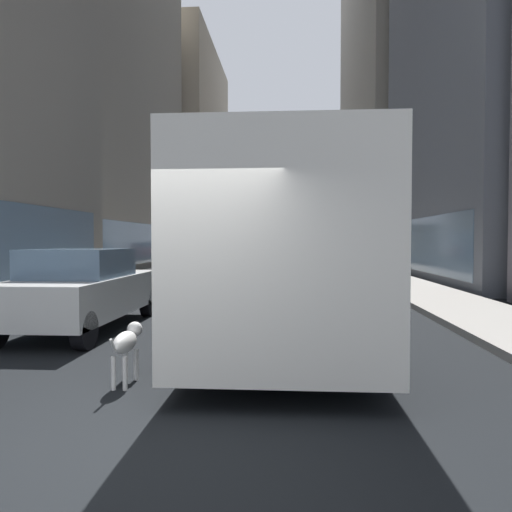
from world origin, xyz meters
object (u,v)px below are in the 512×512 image
car_red_coupe (244,251)px  box_truck (307,242)px  car_black_suv (228,264)px  car_white_van (83,289)px  dalmatian_dog (127,343)px  car_blue_hatchback (256,253)px  car_grey_wagon (287,258)px  transit_bus (285,241)px

car_red_coupe → box_truck: 6.21m
car_black_suv → car_white_van: 10.19m
box_truck → dalmatian_dog: bearing=-95.7°
car_white_van → dalmatian_dog: 4.02m
car_blue_hatchback → car_grey_wagon: bearing=-77.1°
car_white_van → box_truck: bearing=80.0°
car_blue_hatchback → car_white_van: (-1.60, -27.06, -0.00)m
car_blue_hatchback → car_black_suv: 17.00m
car_red_coupe → car_grey_wagon: bearing=-77.3°
car_white_van → box_truck: box_truck is taller
transit_bus → car_blue_hatchback: bearing=95.3°
dalmatian_dog → car_grey_wagon: bearing=84.5°
transit_bus → car_white_van: transit_bus is taller
car_blue_hatchback → car_white_van: bearing=-93.4°
car_grey_wagon → box_truck: box_truck is taller
car_white_van → dalmatian_dog: size_ratio=4.52×
car_white_van → dalmatian_dog: bearing=-58.7°
car_blue_hatchback → car_white_van: same height
transit_bus → car_blue_hatchback: 25.97m
car_white_van → car_grey_wagon: (4.00, 16.58, -0.00)m
transit_bus → car_white_van: 4.29m
car_white_van → box_truck: (5.60, 31.82, 0.85)m
car_grey_wagon → dalmatian_dog: (-1.92, -20.01, -0.31)m
car_grey_wagon → car_blue_hatchback: bearing=102.9°
car_blue_hatchback → car_red_coupe: bearing=102.3°
transit_bus → box_truck: bearing=87.0°
transit_bus → car_black_suv: 9.21m
box_truck → car_white_van: bearing=-100.0°
car_black_suv → dalmatian_dog: size_ratio=4.72×
car_red_coupe → box_truck: size_ratio=0.61×
car_white_van → car_black_suv: bearing=81.0°
box_truck → dalmatian_dog: (-3.52, -35.25, -1.15)m
car_grey_wagon → box_truck: size_ratio=0.53×
transit_bus → car_grey_wagon: 15.38m
transit_bus → dalmatian_dog: bearing=-112.4°
car_red_coupe → car_grey_wagon: 18.24m
transit_bus → box_truck: size_ratio=1.54×
car_white_van → box_truck: size_ratio=0.58×
transit_bus → car_red_coupe: transit_bus is taller
car_blue_hatchback → car_white_van: 27.11m
car_red_coupe → car_white_van: (0.00, -34.38, -0.00)m
car_blue_hatchback → box_truck: box_truck is taller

